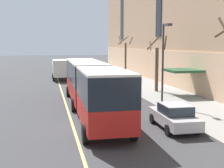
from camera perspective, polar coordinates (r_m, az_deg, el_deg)
ground_plane at (r=19.78m, az=-4.97°, el=-7.79°), size 260.00×260.00×0.00m
sidewalk at (r=25.38m, az=15.82°, el=-4.50°), size 5.92×160.00×0.15m
city_bus at (r=23.69m, az=-3.95°, el=-0.00°), size 3.02×18.10×3.70m
parked_car_red_1 at (r=40.83m, az=-1.32°, el=1.16°), size 1.92×4.32×1.56m
parked_car_red_2 at (r=48.27m, az=-2.76°, el=2.10°), size 2.04×4.50×1.56m
parked_car_silver_4 at (r=19.46m, az=11.28°, el=-5.79°), size 2.07×4.59×1.56m
box_truck at (r=45.38m, az=-9.37°, el=2.82°), size 2.37×6.69×2.95m
street_tree_far_uptown at (r=33.52m, az=8.19°, el=3.59°), size 2.15×2.15×5.86m
street_tree_far_downtown at (r=46.38m, az=2.45°, el=5.01°), size 1.90×1.89×6.27m
street_lamp at (r=25.60m, az=9.49°, el=5.16°), size 0.36×1.48×6.63m
lane_centerline at (r=22.62m, az=-7.73°, el=-5.90°), size 0.16×140.00×0.01m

